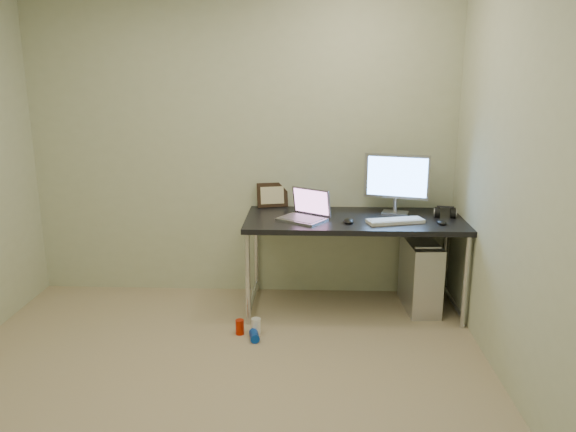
{
  "coord_description": "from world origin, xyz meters",
  "views": [
    {
      "loc": [
        0.57,
        -2.84,
        1.84
      ],
      "look_at": [
        0.41,
        1.03,
        0.85
      ],
      "focal_mm": 35.0,
      "sensor_mm": 36.0,
      "label": 1
    }
  ],
  "objects": [
    {
      "name": "floor",
      "position": [
        0.0,
        0.0,
        0.0
      ],
      "size": [
        3.5,
        3.5,
        0.0
      ],
      "primitive_type": "plane",
      "color": "tan",
      "rests_on": "ground"
    },
    {
      "name": "wall_back",
      "position": [
        0.0,
        1.75,
        1.25
      ],
      "size": [
        3.5,
        0.02,
        2.5
      ],
      "primitive_type": "cube",
      "color": "beige",
      "rests_on": "ground"
    },
    {
      "name": "wall_right",
      "position": [
        1.75,
        0.0,
        1.25
      ],
      "size": [
        0.02,
        3.5,
        2.5
      ],
      "primitive_type": "cube",
      "color": "beige",
      "rests_on": "ground"
    },
    {
      "name": "desk",
      "position": [
        0.91,
        1.38,
        0.68
      ],
      "size": [
        1.68,
        0.73,
        0.75
      ],
      "color": "black",
      "rests_on": "ground"
    },
    {
      "name": "tower_computer",
      "position": [
        1.45,
        1.42,
        0.28
      ],
      "size": [
        0.27,
        0.54,
        0.59
      ],
      "rotation": [
        0.0,
        0.0,
        0.06
      ],
      "color": "silver",
      "rests_on": "ground"
    },
    {
      "name": "cable_a",
      "position": [
        1.4,
        1.7,
        0.4
      ],
      "size": [
        0.01,
        0.16,
        0.69
      ],
      "primitive_type": "cylinder",
      "rotation": [
        0.21,
        0.0,
        0.0
      ],
      "color": "black",
      "rests_on": "ground"
    },
    {
      "name": "cable_b",
      "position": [
        1.49,
        1.68,
        0.38
      ],
      "size": [
        0.02,
        0.11,
        0.71
      ],
      "primitive_type": "cylinder",
      "rotation": [
        0.14,
        0.0,
        0.09
      ],
      "color": "black",
      "rests_on": "ground"
    },
    {
      "name": "can_red",
      "position": [
        0.07,
        0.88,
        0.06
      ],
      "size": [
        0.08,
        0.08,
        0.11
      ],
      "primitive_type": "cylinder",
      "rotation": [
        0.0,
        0.0,
        0.39
      ],
      "color": "#BE1E04",
      "rests_on": "ground"
    },
    {
      "name": "can_white",
      "position": [
        0.19,
        0.87,
        0.06
      ],
      "size": [
        0.08,
        0.08,
        0.13
      ],
      "primitive_type": "cylinder",
      "rotation": [
        0.0,
        0.0,
        0.14
      ],
      "color": "white",
      "rests_on": "ground"
    },
    {
      "name": "can_blue",
      "position": [
        0.18,
        0.79,
        0.03
      ],
      "size": [
        0.09,
        0.13,
        0.06
      ],
      "primitive_type": "cylinder",
      "rotation": [
        1.57,
        0.0,
        0.21
      ],
      "color": "#0B3DB4",
      "rests_on": "ground"
    },
    {
      "name": "laptop",
      "position": [
        0.53,
        1.33,
        0.8
      ],
      "size": [
        0.43,
        0.41,
        0.23
      ],
      "rotation": [
        0.0,
        0.0,
        -0.57
      ],
      "color": "#A8A7AE",
      "rests_on": "desk"
    },
    {
      "name": "monitor",
      "position": [
        1.25,
        1.53,
        1.03
      ],
      "size": [
        0.5,
        0.2,
        0.48
      ],
      "rotation": [
        0.0,
        0.0,
        -0.28
      ],
      "color": "#A8A7AE",
      "rests_on": "desk"
    },
    {
      "name": "keyboard",
      "position": [
        1.21,
        1.26,
        0.76
      ],
      "size": [
        0.45,
        0.24,
        0.03
      ],
      "primitive_type": "cube",
      "rotation": [
        0.0,
        0.0,
        0.26
      ],
      "color": "white",
      "rests_on": "desk"
    },
    {
      "name": "mouse_right",
      "position": [
        1.55,
        1.23,
        0.77
      ],
      "size": [
        0.08,
        0.12,
        0.04
      ],
      "primitive_type": "ellipsoid",
      "rotation": [
        0.0,
        0.0,
        0.13
      ],
      "color": "black",
      "rests_on": "desk"
    },
    {
      "name": "mouse_left",
      "position": [
        0.86,
        1.24,
        0.77
      ],
      "size": [
        0.08,
        0.12,
        0.04
      ],
      "primitive_type": "ellipsoid",
      "rotation": [
        0.0,
        0.0,
        0.02
      ],
      "color": "black",
      "rests_on": "desk"
    },
    {
      "name": "headphones",
      "position": [
        1.62,
        1.45,
        0.78
      ],
      "size": [
        0.17,
        0.1,
        0.11
      ],
      "rotation": [
        0.0,
        0.0,
        -0.16
      ],
      "color": "black",
      "rests_on": "desk"
    },
    {
      "name": "picture_frame",
      "position": [
        0.25,
        1.73,
        0.85
      ],
      "size": [
        0.27,
        0.13,
        0.21
      ],
      "primitive_type": "cube",
      "rotation": [
        -0.21,
        0.0,
        0.23
      ],
      "color": "black",
      "rests_on": "desk"
    },
    {
      "name": "webcam",
      "position": [
        0.52,
        1.62,
        0.83
      ],
      "size": [
        0.04,
        0.04,
        0.12
      ],
      "rotation": [
        0.0,
        0.0,
        0.27
      ],
      "color": "silver",
      "rests_on": "desk"
    }
  ]
}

